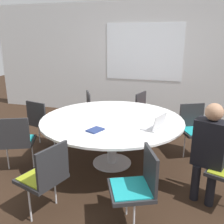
{
  "coord_description": "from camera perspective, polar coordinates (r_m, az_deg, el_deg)",
  "views": [
    {
      "loc": [
        1.01,
        -3.37,
        1.9
      ],
      "look_at": [
        0.0,
        0.0,
        0.84
      ],
      "focal_mm": 40.0,
      "sensor_mm": 36.0,
      "label": 1
    }
  ],
  "objects": [
    {
      "name": "spiral_notebook",
      "position": [
        3.23,
        -3.86,
        -4.12
      ],
      "size": [
        0.22,
        0.25,
        0.02
      ],
      "color": "navy",
      "rests_on": "conference_table"
    },
    {
      "name": "handbag",
      "position": [
        5.25,
        2.28,
        -2.74
      ],
      "size": [
        0.36,
        0.16,
        0.28
      ],
      "color": "black",
      "rests_on": "ground_plane"
    },
    {
      "name": "laptop",
      "position": [
        3.31,
        9.88,
        -2.97
      ],
      "size": [
        0.33,
        0.36,
        0.21
      ],
      "rotation": [
        0.0,
        0.0,
        4.34
      ],
      "color": "silver",
      "rests_on": "conference_table"
    },
    {
      "name": "chair_4",
      "position": [
        4.54,
        -15.63,
        -1.69
      ],
      "size": [
        0.53,
        0.51,
        0.85
      ],
      "rotation": [
        0.0,
        0.0,
        12.33
      ],
      "color": "#262628",
      "rests_on": "ground_plane"
    },
    {
      "name": "chair_6",
      "position": [
        2.81,
        -15.0,
        -13.53
      ],
      "size": [
        0.53,
        0.54,
        0.85
      ],
      "rotation": [
        0.0,
        0.0,
        13.84
      ],
      "color": "#262628",
      "rests_on": "ground_plane"
    },
    {
      "name": "wall_back",
      "position": [
        6.1,
        7.24,
        11.57
      ],
      "size": [
        8.0,
        0.07,
        2.7
      ],
      "color": "silver",
      "rests_on": "ground_plane"
    },
    {
      "name": "chair_2",
      "position": [
        4.96,
        7.86,
        0.35
      ],
      "size": [
        0.52,
        0.54,
        0.85
      ],
      "rotation": [
        0.0,
        0.0,
        10.72
      ],
      "color": "#262628",
      "rests_on": "ground_plane"
    },
    {
      "name": "conference_table",
      "position": [
        3.73,
        0.0,
        -2.62
      ],
      "size": [
        2.1,
        2.1,
        0.74
      ],
      "color": "#B7B7BC",
      "rests_on": "ground_plane"
    },
    {
      "name": "chair_5",
      "position": [
        3.82,
        -20.9,
        -5.74
      ],
      "size": [
        0.57,
        0.56,
        0.85
      ],
      "rotation": [
        0.0,
        0.0,
        12.97
      ],
      "color": "#262628",
      "rests_on": "ground_plane"
    },
    {
      "name": "chair_3",
      "position": [
        5.05,
        -3.93,
        0.78
      ],
      "size": [
        0.58,
        0.59,
        0.85
      ],
      "rotation": [
        0.0,
        0.0,
        11.49
      ],
      "color": "#262628",
      "rests_on": "ground_plane"
    },
    {
      "name": "ground_plane",
      "position": [
        3.99,
        0.0,
        -11.55
      ],
      "size": [
        16.0,
        16.0,
        0.0
      ],
      "primitive_type": "plane",
      "color": "black"
    },
    {
      "name": "person_0",
      "position": [
        3.09,
        21.44,
        -7.19
      ],
      "size": [
        0.42,
        0.34,
        1.2
      ],
      "rotation": [
        0.0,
        0.0,
        9.05
      ],
      "color": "black",
      "rests_on": "ground_plane"
    },
    {
      "name": "chair_7",
      "position": [
        2.58,
        5.82,
        -15.88
      ],
      "size": [
        0.56,
        0.57,
        0.85
      ],
      "rotation": [
        0.0,
        0.0,
        14.56
      ],
      "color": "#262628",
      "rests_on": "ground_plane"
    },
    {
      "name": "chair_1",
      "position": [
        4.27,
        18.32,
        -3.08
      ],
      "size": [
        0.58,
        0.57,
        0.85
      ],
      "rotation": [
        0.0,
        0.0,
        9.88
      ],
      "color": "#262628",
      "rests_on": "ground_plane"
    }
  ]
}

